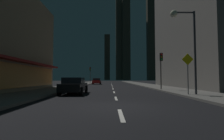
# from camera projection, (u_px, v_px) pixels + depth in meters

# --- Properties ---
(ground_plane) EXTENTS (78.00, 136.00, 0.10)m
(ground_plane) POSITION_uv_depth(u_px,v_px,m) (112.00, 84.00, 40.16)
(ground_plane) COLOR black
(sidewalk_right) EXTENTS (4.00, 76.00, 0.15)m
(sidewalk_right) POSITION_uv_depth(u_px,v_px,m) (141.00, 84.00, 40.26)
(sidewalk_right) COLOR #605E59
(sidewalk_right) RESTS_ON ground
(sidewalk_left) EXTENTS (4.00, 76.00, 0.15)m
(sidewalk_left) POSITION_uv_depth(u_px,v_px,m) (82.00, 84.00, 40.08)
(sidewalk_left) COLOR #605E59
(sidewalk_left) RESTS_ON ground
(lane_marking_center) EXTENTS (0.16, 43.80, 0.01)m
(lane_marking_center) POSITION_uv_depth(u_px,v_px,m) (112.00, 87.00, 26.98)
(lane_marking_center) COLOR silver
(lane_marking_center) RESTS_ON ground
(building_apartment_right) EXTENTS (11.00, 20.00, 20.87)m
(building_apartment_right) POSITION_uv_depth(u_px,v_px,m) (210.00, 18.00, 24.91)
(building_apartment_right) COLOR slate
(building_apartment_right) RESTS_ON ground
(skyscraper_distant_tall) EXTENTS (5.36, 8.94, 44.91)m
(skyscraper_distant_tall) POSITION_uv_depth(u_px,v_px,m) (107.00, 58.00, 167.20)
(skyscraper_distant_tall) COLOR #343227
(skyscraper_distant_tall) RESTS_ON ground
(skyscraper_distant_mid) EXTENTS (7.38, 7.18, 75.86)m
(skyscraper_distant_mid) POSITION_uv_depth(u_px,v_px,m) (120.00, 38.00, 150.86)
(skyscraper_distant_mid) COLOR #434032
(skyscraper_distant_mid) RESTS_ON ground
(skyscraper_distant_short) EXTENTS (6.53, 5.56, 71.36)m
(skyscraper_distant_short) POSITION_uv_depth(u_px,v_px,m) (126.00, 39.00, 143.56)
(skyscraper_distant_short) COLOR #373529
(skyscraper_distant_short) RESTS_ON ground
(skyscraper_distant_slender) EXTENTS (7.07, 5.68, 75.68)m
(skyscraper_distant_slender) POSITION_uv_depth(u_px,v_px,m) (152.00, 31.00, 127.50)
(skyscraper_distant_slender) COLOR #39362A
(skyscraper_distant_slender) RESTS_ON ground
(car_parked_near) EXTENTS (1.98, 4.24, 1.45)m
(car_parked_near) POSITION_uv_depth(u_px,v_px,m) (74.00, 86.00, 14.82)
(car_parked_near) COLOR black
(car_parked_near) RESTS_ON ground
(car_parked_far) EXTENTS (1.98, 4.24, 1.45)m
(car_parked_far) POSITION_uv_depth(u_px,v_px,m) (97.00, 81.00, 40.25)
(car_parked_far) COLOR #B21919
(car_parked_far) RESTS_ON ground
(fire_hydrant_far_left) EXTENTS (0.42, 0.30, 0.65)m
(fire_hydrant_far_left) POSITION_uv_depth(u_px,v_px,m) (81.00, 83.00, 31.36)
(fire_hydrant_far_left) COLOR #B2B2B2
(fire_hydrant_far_left) RESTS_ON sidewalk_left
(traffic_light_near_right) EXTENTS (0.32, 0.48, 4.20)m
(traffic_light_near_right) POSITION_uv_depth(u_px,v_px,m) (161.00, 63.00, 19.27)
(traffic_light_near_right) COLOR #2D2D2D
(traffic_light_near_right) RESTS_ON sidewalk_right
(traffic_light_far_left) EXTENTS (0.32, 0.48, 4.20)m
(traffic_light_far_left) POSITION_uv_depth(u_px,v_px,m) (90.00, 71.00, 43.04)
(traffic_light_far_left) COLOR #2D2D2D
(traffic_light_far_left) RESTS_ON sidewalk_left
(street_lamp_right) EXTENTS (1.96, 0.56, 6.58)m
(street_lamp_right) POSITION_uv_depth(u_px,v_px,m) (184.00, 31.00, 13.04)
(street_lamp_right) COLOR #38383D
(street_lamp_right) RESTS_ON sidewalk_right
(pedestrian_crossing_sign) EXTENTS (0.91, 0.08, 3.15)m
(pedestrian_crossing_sign) POSITION_uv_depth(u_px,v_px,m) (188.00, 70.00, 12.88)
(pedestrian_crossing_sign) COLOR slate
(pedestrian_crossing_sign) RESTS_ON sidewalk_right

